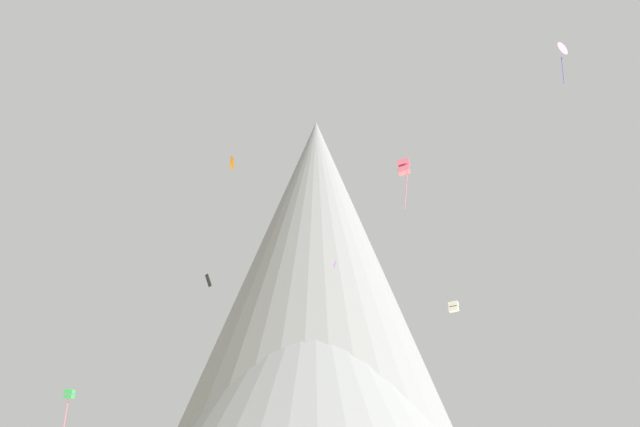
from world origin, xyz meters
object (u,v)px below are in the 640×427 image
at_px(rock_massif, 315,294).
at_px(kite_rainbow_high, 404,167).
at_px(kite_pink_high, 561,50).
at_px(kite_white_mid, 454,307).
at_px(kite_black_mid, 208,280).
at_px(kite_green_low, 69,395).
at_px(kite_orange_high, 231,163).
at_px(kite_violet_mid, 335,264).

relative_size(rock_massif, kite_rainbow_high, 10.44).
distance_m(rock_massif, kite_pink_high, 57.87).
xyz_separation_m(kite_white_mid, kite_black_mid, (-27.43, -5.17, 2.14)).
height_order(kite_black_mid, kite_green_low, kite_black_mid).
distance_m(kite_rainbow_high, kite_orange_high, 22.77).
height_order(kite_white_mid, kite_black_mid, kite_black_mid).
relative_size(rock_massif, kite_orange_high, 30.19).
bearing_deg(kite_orange_high, kite_black_mid, -31.35).
bearing_deg(kite_black_mid, kite_orange_high, 173.98).
height_order(kite_rainbow_high, kite_orange_high, kite_orange_high).
relative_size(kite_white_mid, kite_green_low, 0.32).
height_order(rock_massif, kite_pink_high, rock_massif).
bearing_deg(kite_rainbow_high, kite_white_mid, 158.86).
bearing_deg(kite_white_mid, kite_rainbow_high, 163.73).
relative_size(kite_green_low, kite_orange_high, 2.21).
bearing_deg(kite_pink_high, kite_black_mid, -50.47).
relative_size(rock_massif, kite_pink_high, 12.21).
relative_size(rock_massif, kite_green_low, 13.67).
distance_m(kite_green_low, kite_orange_high, 33.04).
bearing_deg(rock_massif, kite_black_mid, -105.37).
bearing_deg(kite_pink_high, kite_green_low, -40.23).
bearing_deg(kite_black_mid, kite_green_low, -58.54).
bearing_deg(kite_violet_mid, kite_orange_high, -12.03).
height_order(kite_pink_high, kite_violet_mid, kite_pink_high).
bearing_deg(rock_massif, kite_violet_mid, -82.48).
height_order(kite_black_mid, kite_orange_high, kite_orange_high).
bearing_deg(kite_orange_high, kite_green_low, -68.91).
xyz_separation_m(kite_green_low, kite_orange_high, (12.79, 11.43, 28.23)).
xyz_separation_m(kite_violet_mid, kite_green_low, (-25.58, -19.92, -17.26)).
distance_m(kite_rainbow_high, kite_green_low, 40.92).
bearing_deg(rock_massif, kite_pink_high, -61.00).
bearing_deg(kite_orange_high, kite_violet_mid, 102.89).
relative_size(kite_black_mid, kite_orange_high, 0.72).
height_order(kite_white_mid, kite_violet_mid, kite_violet_mid).
height_order(rock_massif, kite_white_mid, rock_massif).
distance_m(kite_violet_mid, kite_orange_high, 18.87).
bearing_deg(kite_rainbow_high, rock_massif, -152.86).
distance_m(kite_pink_high, kite_orange_high, 40.08).
bearing_deg(kite_green_low, kite_rainbow_high, -82.94).
relative_size(kite_pink_high, kite_violet_mid, 5.15).
xyz_separation_m(kite_rainbow_high, kite_black_mid, (-21.36, 3.82, -11.59)).
xyz_separation_m(rock_massif, kite_black_mid, (-10.58, -38.50, -5.58)).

